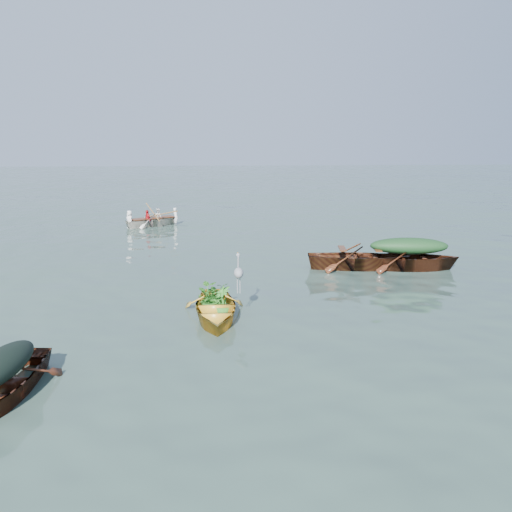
{
  "coord_description": "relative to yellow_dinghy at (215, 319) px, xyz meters",
  "views": [
    {
      "loc": [
        -1.2,
        -12.85,
        3.98
      ],
      "look_at": [
        0.1,
        2.13,
        0.5
      ],
      "focal_mm": 35.0,
      "sensor_mm": 36.0,
      "label": 1
    }
  ],
  "objects": [
    {
      "name": "ground",
      "position": [
        1.2,
        2.01,
        0.0
      ],
      "size": [
        140.0,
        140.0,
        0.0
      ],
      "primitive_type": "plane",
      "color": "#354A41",
      "rests_on": "ground"
    },
    {
      "name": "yellow_dinghy",
      "position": [
        0.0,
        0.0,
        0.0
      ],
      "size": [
        1.49,
        3.31,
        0.89
      ],
      "primitive_type": "imported",
      "rotation": [
        0.0,
        0.0,
        0.02
      ],
      "color": "orange",
      "rests_on": "ground"
    },
    {
      "name": "dark_covered_boat",
      "position": [
        -3.38,
        -3.33,
        0.0
      ],
      "size": [
        1.62,
        3.47,
        0.82
      ],
      "primitive_type": "imported",
      "rotation": [
        0.0,
        0.0,
        -0.12
      ],
      "color": "#491E11",
      "rests_on": "ground"
    },
    {
      "name": "green_tarp_boat",
      "position": [
        6.12,
        4.0,
        0.0
      ],
      "size": [
        4.58,
        1.97,
        1.04
      ],
      "primitive_type": "imported",
      "rotation": [
        0.0,
        0.0,
        1.43
      ],
      "color": "#492311",
      "rests_on": "ground"
    },
    {
      "name": "open_wooden_boat",
      "position": [
        4.6,
        4.21,
        0.0
      ],
      "size": [
        4.66,
        2.04,
        1.06
      ],
      "primitive_type": "imported",
      "rotation": [
        0.0,
        0.0,
        1.42
      ],
      "color": "#532C14",
      "rests_on": "ground"
    },
    {
      "name": "rowed_boat",
      "position": [
        -2.85,
        13.02,
        0.0
      ],
      "size": [
        3.72,
        2.78,
        0.84
      ],
      "primitive_type": "imported",
      "rotation": [
        0.0,
        0.0,
        2.09
      ],
      "color": "silver",
      "rests_on": "ground"
    },
    {
      "name": "green_tarp_cover",
      "position": [
        6.12,
        4.0,
        0.78
      ],
      "size": [
        2.52,
        1.08,
        0.52
      ],
      "primitive_type": "ellipsoid",
      "rotation": [
        0.0,
        0.0,
        1.43
      ],
      "color": "#183B1A",
      "rests_on": "green_tarp_boat"
    },
    {
      "name": "thwart_benches",
      "position": [
        4.6,
        4.21,
        0.55
      ],
      "size": [
        2.35,
        1.16,
        0.04
      ],
      "primitive_type": null,
      "rotation": [
        0.0,
        0.0,
        1.42
      ],
      "color": "#462310",
      "rests_on": "open_wooden_boat"
    },
    {
      "name": "heron",
      "position": [
        0.55,
        0.06,
        0.91
      ],
      "size": [
        0.29,
        0.41,
        0.92
      ],
      "primitive_type": null,
      "rotation": [
        0.0,
        0.0,
        0.02
      ],
      "color": "#909398",
      "rests_on": "yellow_dinghy"
    },
    {
      "name": "dinghy_weeds",
      "position": [
        0.02,
        0.55,
        0.75
      ],
      "size": [
        0.72,
        0.91,
        0.6
      ],
      "primitive_type": "imported",
      "rotation": [
        0.0,
        0.0,
        0.02
      ],
      "color": "#1D5F18",
      "rests_on": "yellow_dinghy"
    },
    {
      "name": "rowers",
      "position": [
        -2.85,
        13.02,
        0.8
      ],
      "size": [
        2.71,
        2.14,
        0.76
      ],
      "primitive_type": "imported",
      "rotation": [
        0.0,
        0.0,
        2.09
      ],
      "color": "silver",
      "rests_on": "rowed_boat"
    },
    {
      "name": "oars",
      "position": [
        -2.85,
        13.02,
        0.45
      ],
      "size": [
        1.82,
        2.55,
        0.06
      ],
      "primitive_type": null,
      "rotation": [
        0.0,
        0.0,
        2.09
      ],
      "color": "brown",
      "rests_on": "rowed_boat"
    }
  ]
}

